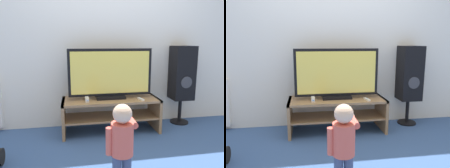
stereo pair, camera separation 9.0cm
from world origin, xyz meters
TOP-DOWN VIEW (x-y plane):
  - ground_plane at (0.00, 0.00)m, footprint 16.00×16.00m
  - wall_back at (0.00, 0.56)m, footprint 10.00×0.06m
  - tv_stand at (0.00, 0.24)m, footprint 1.28×0.48m
  - television at (0.00, 0.26)m, footprint 1.11×0.20m
  - game_console at (-0.32, 0.20)m, footprint 0.04×0.20m
  - remote_primary at (0.38, 0.11)m, footprint 0.06×0.13m
  - child at (-0.11, -0.94)m, footprint 0.28×0.42m
  - speaker_tower at (1.08, 0.36)m, footprint 0.30×0.29m

SIDE VIEW (x-z plane):
  - ground_plane at x=0.00m, z-range 0.00..0.00m
  - tv_stand at x=0.00m, z-range 0.08..0.53m
  - child at x=-0.11m, z-range 0.06..0.79m
  - remote_primary at x=0.38m, z-range 0.45..0.48m
  - game_console at x=-0.32m, z-range 0.45..0.50m
  - speaker_tower at x=1.08m, z-range 0.16..1.31m
  - television at x=0.00m, z-range 0.45..1.11m
  - wall_back at x=0.00m, z-range 0.00..2.60m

